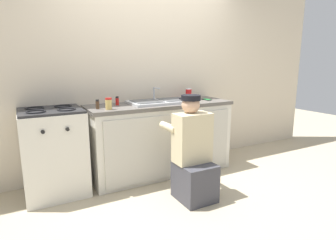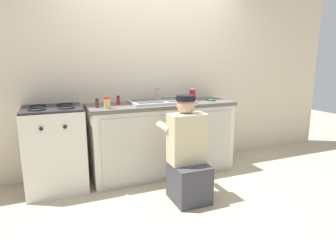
{
  "view_description": "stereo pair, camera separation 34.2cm",
  "coord_description": "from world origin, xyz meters",
  "px_view_note": "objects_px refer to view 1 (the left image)",
  "views": [
    {
      "loc": [
        -1.59,
        -2.85,
        1.44
      ],
      "look_at": [
        0.0,
        0.1,
        0.74
      ],
      "focal_mm": 30.0,
      "sensor_mm": 36.0,
      "label": 1
    },
    {
      "loc": [
        -1.29,
        -2.99,
        1.44
      ],
      "look_at": [
        0.0,
        0.1,
        0.74
      ],
      "focal_mm": 30.0,
      "sensor_mm": 36.0,
      "label": 2
    }
  ],
  "objects_px": {
    "plumber_person": "(193,157)",
    "cell_phone": "(207,100)",
    "soda_cup_red": "(189,94)",
    "condiment_jar": "(109,104)",
    "spice_bottle_pepper": "(97,104)",
    "spice_bottle_red": "(117,101)",
    "sink_double_basin": "(160,101)",
    "stove_range": "(54,152)"
  },
  "relations": [
    {
      "from": "soda_cup_red",
      "to": "spice_bottle_red",
      "type": "distance_m",
      "value": 1.04
    },
    {
      "from": "stove_range",
      "to": "spice_bottle_red",
      "type": "xyz_separation_m",
      "value": [
        0.76,
        0.08,
        0.5
      ]
    },
    {
      "from": "plumber_person",
      "to": "condiment_jar",
      "type": "bearing_deg",
      "value": 137.67
    },
    {
      "from": "plumber_person",
      "to": "soda_cup_red",
      "type": "height_order",
      "value": "plumber_person"
    },
    {
      "from": "spice_bottle_red",
      "to": "soda_cup_red",
      "type": "bearing_deg",
      "value": 1.97
    },
    {
      "from": "soda_cup_red",
      "to": "spice_bottle_pepper",
      "type": "distance_m",
      "value": 1.33
    },
    {
      "from": "condiment_jar",
      "to": "soda_cup_red",
      "type": "bearing_deg",
      "value": 13.47
    },
    {
      "from": "sink_double_basin",
      "to": "cell_phone",
      "type": "bearing_deg",
      "value": -4.69
    },
    {
      "from": "sink_double_basin",
      "to": "plumber_person",
      "type": "relative_size",
      "value": 0.72
    },
    {
      "from": "plumber_person",
      "to": "spice_bottle_pepper",
      "type": "height_order",
      "value": "plumber_person"
    },
    {
      "from": "plumber_person",
      "to": "cell_phone",
      "type": "xyz_separation_m",
      "value": [
        0.71,
        0.75,
        0.47
      ]
    },
    {
      "from": "cell_phone",
      "to": "spice_bottle_red",
      "type": "relative_size",
      "value": 1.33
    },
    {
      "from": "condiment_jar",
      "to": "sink_double_basin",
      "type": "bearing_deg",
      "value": 13.79
    },
    {
      "from": "soda_cup_red",
      "to": "condiment_jar",
      "type": "height_order",
      "value": "soda_cup_red"
    },
    {
      "from": "spice_bottle_red",
      "to": "stove_range",
      "type": "bearing_deg",
      "value": -173.92
    },
    {
      "from": "stove_range",
      "to": "spice_bottle_pepper",
      "type": "xyz_separation_m",
      "value": [
        0.48,
        -0.08,
        0.5
      ]
    },
    {
      "from": "spice_bottle_pepper",
      "to": "sink_double_basin",
      "type": "bearing_deg",
      "value": 5.45
    },
    {
      "from": "spice_bottle_red",
      "to": "spice_bottle_pepper",
      "type": "distance_m",
      "value": 0.32
    },
    {
      "from": "condiment_jar",
      "to": "spice_bottle_pepper",
      "type": "bearing_deg",
      "value": 134.38
    },
    {
      "from": "soda_cup_red",
      "to": "condiment_jar",
      "type": "relative_size",
      "value": 1.19
    },
    {
      "from": "spice_bottle_pepper",
      "to": "cell_phone",
      "type": "bearing_deg",
      "value": 0.86
    },
    {
      "from": "cell_phone",
      "to": "spice_bottle_red",
      "type": "bearing_deg",
      "value": 173.72
    },
    {
      "from": "spice_bottle_red",
      "to": "sink_double_basin",
      "type": "bearing_deg",
      "value": -8.26
    },
    {
      "from": "stove_range",
      "to": "soda_cup_red",
      "type": "height_order",
      "value": "soda_cup_red"
    },
    {
      "from": "sink_double_basin",
      "to": "stove_range",
      "type": "bearing_deg",
      "value": -179.9
    },
    {
      "from": "soda_cup_red",
      "to": "spice_bottle_pepper",
      "type": "xyz_separation_m",
      "value": [
        -1.32,
        -0.19,
        -0.02
      ]
    },
    {
      "from": "spice_bottle_red",
      "to": "condiment_jar",
      "type": "distance_m",
      "value": 0.31
    },
    {
      "from": "sink_double_basin",
      "to": "cell_phone",
      "type": "xyz_separation_m",
      "value": [
        0.68,
        -0.06,
        -0.01
      ]
    },
    {
      "from": "stove_range",
      "to": "condiment_jar",
      "type": "height_order",
      "value": "condiment_jar"
    },
    {
      "from": "stove_range",
      "to": "spice_bottle_red",
      "type": "relative_size",
      "value": 9.16
    },
    {
      "from": "cell_phone",
      "to": "condiment_jar",
      "type": "distance_m",
      "value": 1.41
    },
    {
      "from": "sink_double_basin",
      "to": "spice_bottle_red",
      "type": "relative_size",
      "value": 7.62
    },
    {
      "from": "cell_phone",
      "to": "plumber_person",
      "type": "bearing_deg",
      "value": -133.36
    },
    {
      "from": "sink_double_basin",
      "to": "spice_bottle_red",
      "type": "height_order",
      "value": "sink_double_basin"
    },
    {
      "from": "cell_phone",
      "to": "spice_bottle_pepper",
      "type": "xyz_separation_m",
      "value": [
        -1.5,
        -0.02,
        0.04
      ]
    },
    {
      "from": "plumber_person",
      "to": "cell_phone",
      "type": "relative_size",
      "value": 7.89
    },
    {
      "from": "spice_bottle_red",
      "to": "spice_bottle_pepper",
      "type": "height_order",
      "value": "same"
    },
    {
      "from": "sink_double_basin",
      "to": "plumber_person",
      "type": "bearing_deg",
      "value": -92.13
    },
    {
      "from": "plumber_person",
      "to": "spice_bottle_red",
      "type": "relative_size",
      "value": 10.52
    },
    {
      "from": "plumber_person",
      "to": "spice_bottle_pepper",
      "type": "relative_size",
      "value": 10.52
    },
    {
      "from": "sink_double_basin",
      "to": "condiment_jar",
      "type": "xyz_separation_m",
      "value": [
        -0.72,
        -0.18,
        0.05
      ]
    },
    {
      "from": "sink_double_basin",
      "to": "spice_bottle_pepper",
      "type": "bearing_deg",
      "value": -174.55
    }
  ]
}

